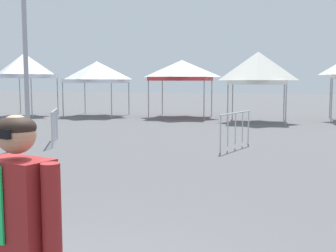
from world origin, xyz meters
TOP-DOWN VIEW (x-y plane):
  - canopy_tent_left_of_center at (-12.62, 18.18)m, footprint 2.78×2.78m
  - canopy_tent_behind_center at (-8.62, 19.31)m, footprint 3.12×3.12m
  - canopy_tent_behind_right at (-3.73, 19.80)m, footprint 3.25×3.25m
  - canopy_tent_behind_left at (0.52, 18.12)m, footprint 2.87×2.87m
  - person_foreground at (0.44, -0.75)m, footprint 0.63×0.34m
  - crowd_barrier_near_person at (-5.21, 9.00)m, footprint 0.98×1.90m
  - crowd_barrier_mid_lot at (0.49, 9.54)m, footprint 0.67×2.02m

SIDE VIEW (x-z plane):
  - crowd_barrier_near_person at x=-5.21m, z-range 0.22..1.29m
  - crowd_barrier_mid_lot at x=0.49m, z-range 0.22..1.29m
  - person_foreground at x=0.44m, z-range 0.14..1.92m
  - canopy_tent_behind_center at x=-8.62m, z-range 0.95..4.07m
  - canopy_tent_behind_right at x=-3.73m, z-range 1.01..4.17m
  - canopy_tent_behind_left at x=0.52m, z-range 0.92..4.34m
  - canopy_tent_left_of_center at x=-12.62m, z-range 1.09..4.67m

